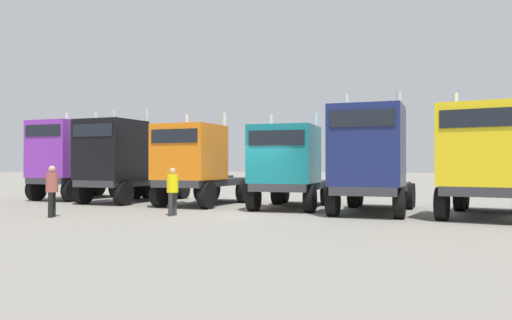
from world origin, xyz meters
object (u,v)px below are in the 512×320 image
at_px(semi_truck_teal, 289,166).
at_px(visitor_with_camera, 52,187).
at_px(semi_truck_purple, 69,159).
at_px(semi_truck_navy, 370,160).
at_px(semi_truck_black, 119,160).
at_px(semi_truck_orange, 197,163).
at_px(visitor_in_hivis, 173,188).
at_px(semi_truck_yellow, 483,160).

relative_size(semi_truck_teal, visitor_with_camera, 3.52).
bearing_deg(semi_truck_teal, semi_truck_purple, -99.73).
relative_size(semi_truck_teal, semi_truck_navy, 0.95).
relative_size(semi_truck_black, semi_truck_orange, 1.02).
xyz_separation_m(semi_truck_purple, semi_truck_orange, (7.91, -0.30, -0.24)).
bearing_deg(visitor_in_hivis, semi_truck_black, -40.02).
xyz_separation_m(semi_truck_black, visitor_in_hivis, (5.73, -3.71, -1.02)).
bearing_deg(semi_truck_purple, visitor_with_camera, 38.15).
xyz_separation_m(semi_truck_yellow, visitor_with_camera, (-13.05, -6.02, -0.92)).
height_order(semi_truck_purple, semi_truck_black, semi_truck_purple).
bearing_deg(semi_truck_black, semi_truck_teal, 89.02).
bearing_deg(semi_truck_teal, semi_truck_navy, 68.96).
bearing_deg(visitor_with_camera, semi_truck_black, 81.54).
bearing_deg(visitor_in_hivis, semi_truck_teal, -128.71).
bearing_deg(visitor_in_hivis, visitor_with_camera, 26.86).
bearing_deg(semi_truck_navy, visitor_with_camera, -64.78).
distance_m(semi_truck_orange, visitor_in_hivis, 4.35).
distance_m(semi_truck_purple, semi_truck_teal, 12.09).
height_order(semi_truck_teal, visitor_in_hivis, semi_truck_teal).
bearing_deg(semi_truck_yellow, semi_truck_black, -87.59).
bearing_deg(semi_truck_navy, semi_truck_teal, -107.81).
xyz_separation_m(semi_truck_orange, semi_truck_yellow, (11.30, -0.19, 0.10)).
height_order(semi_truck_navy, semi_truck_yellow, semi_truck_navy).
bearing_deg(semi_truck_purple, semi_truck_teal, 84.45).
height_order(semi_truck_navy, visitor_with_camera, semi_truck_navy).
relative_size(semi_truck_yellow, visitor_with_camera, 3.66).
height_order(semi_truck_navy, visitor_in_hivis, semi_truck_navy).
bearing_deg(semi_truck_black, semi_truck_yellow, 85.93).
bearing_deg(semi_truck_teal, semi_truck_yellow, 77.14).
xyz_separation_m(semi_truck_teal, visitor_in_hivis, (-2.58, -4.19, -0.78)).
bearing_deg(semi_truck_yellow, semi_truck_orange, -88.73).
bearing_deg(visitor_with_camera, semi_truck_purple, 103.16).
bearing_deg(semi_truck_purple, visitor_in_hivis, 60.63).
height_order(semi_truck_purple, semi_truck_teal, semi_truck_purple).
xyz_separation_m(semi_truck_yellow, visitor_in_hivis, (-9.71, -3.76, -0.97)).
relative_size(semi_truck_teal, semi_truck_yellow, 0.96).
relative_size(semi_truck_black, visitor_in_hivis, 3.81).
relative_size(semi_truck_yellow, visitor_in_hivis, 3.83).
distance_m(semi_truck_purple, semi_truck_orange, 7.92).
xyz_separation_m(semi_truck_purple, semi_truck_black, (3.77, -0.54, -0.09)).
height_order(semi_truck_teal, visitor_with_camera, semi_truck_teal).
distance_m(semi_truck_orange, semi_truck_yellow, 11.30).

